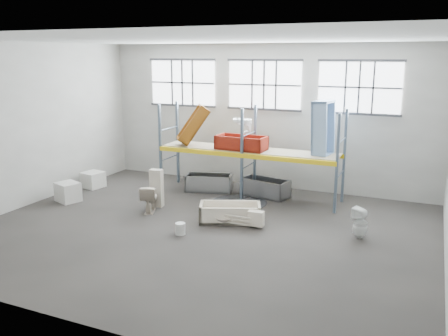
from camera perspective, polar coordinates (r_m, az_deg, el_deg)
The scene contains 33 objects.
floor at distance 13.05m, azimuth -2.69°, elevation -7.62°, with size 12.00×10.00×0.10m, color #453F3A.
ceiling at distance 12.18m, azimuth -2.96°, elevation 15.38°, with size 12.00×10.00×0.10m, color silver.
wall_back at distance 16.98m, azimuth 4.88°, elevation 6.17°, with size 12.00×0.10×5.00m, color #9C9991.
wall_front at distance 8.27m, azimuth -18.67°, elevation -2.25°, with size 12.00×0.10×5.00m, color #9E9B93.
wall_left at distance 15.99m, azimuth -22.67°, elevation 4.73°, with size 0.10×10.00×5.00m, color #A6A39B.
window_left at distance 18.07m, azimuth -4.96°, elevation 10.11°, with size 2.60×0.04×1.60m, color white.
window_mid at distance 16.77m, azimuth 4.83°, elevation 9.86°, with size 2.60×0.04×1.60m, color white.
window_right at distance 16.02m, azimuth 15.85°, elevation 9.24°, with size 2.60×0.04×1.60m, color white.
rack_upright_la at distance 16.48m, azimuth -7.60°, elevation 2.36°, with size 0.08×0.08×3.00m, color slate.
rack_upright_lb at distance 17.49m, azimuth -5.56°, elevation 3.06°, with size 0.08×0.08×3.00m, color slate.
rack_upright_ma at distance 15.15m, azimuth 2.14°, elevation 1.49°, with size 0.08×0.08×3.00m, color slate.
rack_upright_mb at distance 16.25m, azimuth 3.71°, elevation 2.29°, with size 0.08×0.08×3.00m, color slate.
rack_upright_ra at distance 14.35m, azimuth 13.34°, elevation 0.45°, with size 0.08×0.08×3.00m, color slate.
rack_upright_rb at distance 15.50m, azimuth 14.17°, elevation 1.36°, with size 0.08×0.08×3.00m, color slate.
rack_beam_front at distance 15.15m, azimuth 2.14°, elevation 1.49°, with size 6.00×0.10×0.14m, color yellow.
rack_beam_back at distance 16.25m, azimuth 3.71°, elevation 2.29°, with size 6.00×0.10×0.14m, color yellow.
shelf_deck at distance 15.69m, azimuth 2.96°, elevation 2.20°, with size 5.90×1.10×0.03m, color gray.
wet_patch at distance 15.36m, azimuth 1.81°, elevation -4.12°, with size 1.80×1.80×0.00m, color black.
bathtub_beige at distance 13.61m, azimuth 0.72°, elevation -5.35°, with size 1.72×0.81×0.50m, color beige, non-canonical shape.
cistern_spare at distance 13.09m, azimuth 3.85°, elevation -6.03°, with size 0.43×0.21×0.41m, color #F0DFC6.
sink_in_tub at distance 13.31m, azimuth -0.07°, elevation -6.20°, with size 0.47×0.47×0.16m, color beige.
toilet_beige at distance 14.55m, azimuth -8.88°, elevation -3.60°, with size 0.46×0.81×0.83m, color beige.
cistern_tall at distance 14.96m, azimuth -8.04°, elevation -2.38°, with size 0.38×0.25×1.18m, color beige.
toilet_white at distance 12.84m, azimuth 15.94°, elevation -6.32°, with size 0.37×0.38×0.82m, color white.
steel_tub_left at distance 16.58m, azimuth -1.81°, elevation -1.76°, with size 1.57×0.73×0.58m, color #A2A5A9, non-canonical shape.
steel_tub_right at distance 16.03m, azimuth 4.94°, elevation -2.33°, with size 1.58×0.74×0.58m, color #98999E, non-canonical shape.
rust_tub_flat at distance 15.59m, azimuth 2.08°, elevation 3.03°, with size 1.63×0.76×0.46m, color #97200A, non-canonical shape.
rust_tub_tilted at distance 16.33m, azimuth -3.69°, elevation 5.18°, with size 1.41×0.66×0.40m, color #8F5410, non-canonical shape.
sink_on_shelf at distance 15.45m, azimuth 2.17°, elevation 3.97°, with size 0.64×0.49×0.57m, color silver.
blue_tub_upright at distance 15.09m, azimuth 11.75°, elevation 4.62°, with size 1.72×0.81×0.48m, color #7D9EC7, non-canonical shape.
bucket at distance 12.72m, azimuth -5.24°, elevation -7.24°, with size 0.27×0.27×0.31m, color silver.
carton_near at distance 16.21m, azimuth -18.13°, elevation -2.73°, with size 0.71×0.61×0.61m, color beige.
carton_far at distance 17.64m, azimuth -15.38°, elevation -1.35°, with size 0.66×0.66×0.55m, color silver.
Camera 1 is at (5.47, -10.88, 4.64)m, focal length 38.30 mm.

